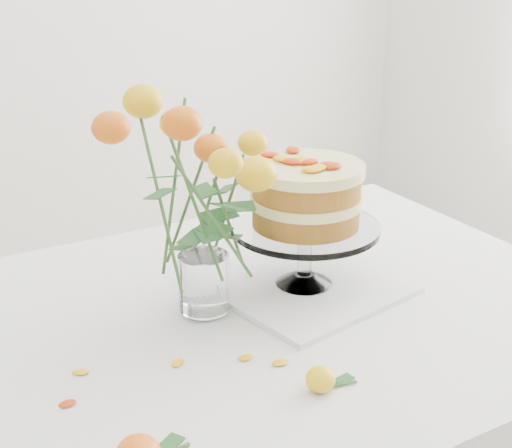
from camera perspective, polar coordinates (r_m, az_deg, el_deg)
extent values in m
cube|color=tan|center=(1.28, -3.11, -8.56)|extent=(1.40, 0.90, 0.04)
cylinder|color=tan|center=(2.03, 8.22, -8.71)|extent=(0.06, 0.06, 0.71)
cube|color=white|center=(1.27, -3.13, -7.66)|extent=(1.42, 0.92, 0.01)
cube|color=white|center=(1.69, -10.10, -3.98)|extent=(1.42, 0.01, 0.20)
cube|color=white|center=(1.72, 18.70, -4.52)|extent=(0.01, 0.92, 0.20)
cube|color=white|center=(1.37, 3.84, -4.91)|extent=(0.38, 0.38, 0.01)
cylinder|color=silver|center=(1.34, 3.91, -2.26)|extent=(0.03, 0.03, 0.09)
cylinder|color=silver|center=(1.32, 3.97, -0.26)|extent=(0.28, 0.28, 0.01)
cylinder|color=#A06424|center=(1.31, 4.00, 0.78)|extent=(0.24, 0.24, 0.04)
cylinder|color=beige|center=(1.30, 4.03, 1.95)|extent=(0.25, 0.25, 0.02)
cylinder|color=#A06424|center=(1.29, 4.06, 3.15)|extent=(0.24, 0.24, 0.04)
cylinder|color=beige|center=(1.28, 4.10, 4.40)|extent=(0.25, 0.25, 0.02)
cylinder|color=silver|center=(1.28, -4.11, -6.90)|extent=(0.07, 0.07, 0.01)
cylinder|color=silver|center=(1.26, -4.18, -4.66)|extent=(0.09, 0.09, 0.10)
ellipsoid|color=yellow|center=(1.07, 5.17, -12.26)|extent=(0.04, 0.04, 0.04)
cylinder|color=#305A24|center=(1.09, 6.71, -12.71)|extent=(0.05, 0.02, 0.00)
ellipsoid|color=#FFB010|center=(1.14, -6.30, -10.99)|extent=(0.03, 0.02, 0.00)
ellipsoid|color=#FFB010|center=(1.15, -0.85, -10.65)|extent=(0.03, 0.02, 0.00)
ellipsoid|color=#FFB010|center=(1.14, 1.94, -11.05)|extent=(0.03, 0.02, 0.00)
ellipsoid|color=#FFB010|center=(1.15, -13.87, -11.43)|extent=(0.03, 0.02, 0.00)
ellipsoid|color=#FFB010|center=(1.08, -14.85, -13.74)|extent=(0.03, 0.02, 0.00)
ellipsoid|color=#FFB010|center=(1.35, 9.91, -5.73)|extent=(0.03, 0.02, 0.00)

